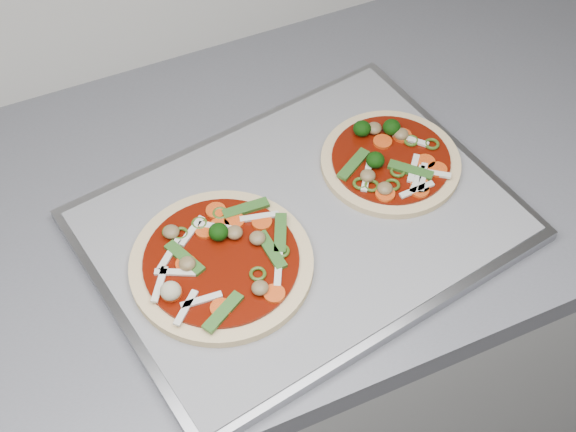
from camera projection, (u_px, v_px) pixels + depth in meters
name	position (u px, v px, depth m)	size (l,w,h in m)	color
base_cabinet	(426.00, 301.00, 1.49)	(3.60, 0.60, 0.86)	#B1B1AF
countertop	(469.00, 132.00, 1.14)	(3.60, 0.60, 0.04)	slate
baking_tray	(301.00, 225.00, 1.00)	(0.51, 0.38, 0.02)	gray
parchment	(302.00, 221.00, 0.99)	(0.49, 0.35, 0.00)	gray
pizza_left	(221.00, 262.00, 0.94)	(0.29, 0.29, 0.04)	beige
pizza_right	(390.00, 160.00, 1.04)	(0.21, 0.21, 0.03)	beige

